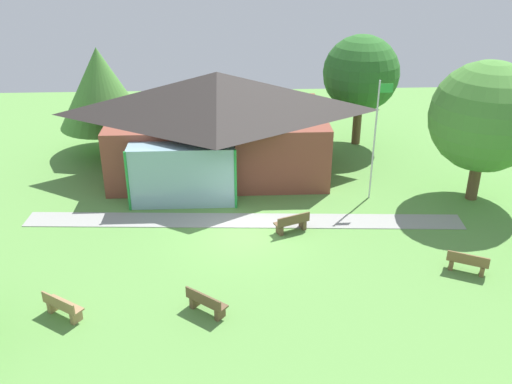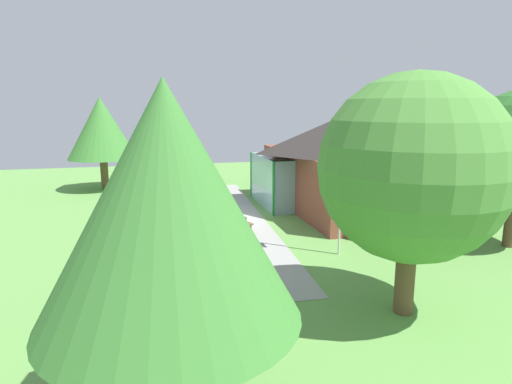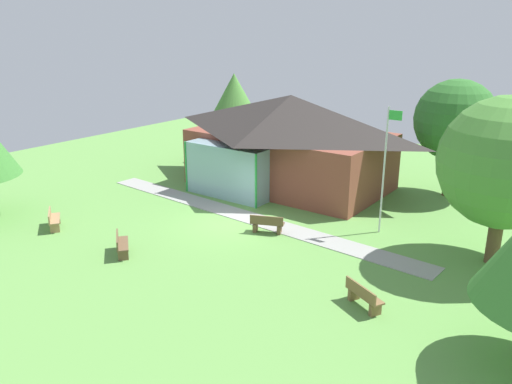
# 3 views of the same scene
# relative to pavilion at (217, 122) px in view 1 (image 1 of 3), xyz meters

# --- Properties ---
(ground_plane) EXTENTS (44.00, 44.00, 0.00)m
(ground_plane) POSITION_rel_pavilion_xyz_m (1.17, -6.61, -2.69)
(ground_plane) COLOR #609947
(pavilion) EXTENTS (11.63, 8.07, 5.19)m
(pavilion) POSITION_rel_pavilion_xyz_m (0.00, 0.00, 0.00)
(pavilion) COLOR brown
(pavilion) RESTS_ON ground_plane
(footpath) EXTENTS (19.04, 2.44, 0.03)m
(footpath) POSITION_rel_pavilion_xyz_m (1.17, -5.47, -2.68)
(footpath) COLOR #999993
(footpath) RESTS_ON ground_plane
(flagpole) EXTENTS (0.64, 0.08, 5.63)m
(flagpole) POSITION_rel_pavilion_xyz_m (7.20, -3.44, 0.41)
(flagpole) COLOR silver
(flagpole) RESTS_ON ground_plane
(bench_front_left) EXTENTS (1.48, 1.21, 0.84)m
(bench_front_left) POSITION_rel_pavilion_xyz_m (-4.97, -11.82, -2.29)
(bench_front_left) COLOR #9E7A51
(bench_front_left) RESTS_ON ground_plane
(bench_rear_near_path) EXTENTS (1.55, 0.99, 0.84)m
(bench_rear_near_path) POSITION_rel_pavilion_xyz_m (3.17, -6.51, -2.29)
(bench_rear_near_path) COLOR brown
(bench_rear_near_path) RESTS_ON ground_plane
(bench_lawn_far_right) EXTENTS (1.54, 1.07, 0.84)m
(bench_lawn_far_right) POSITION_rel_pavilion_xyz_m (9.37, -9.84, -2.29)
(bench_lawn_far_right) COLOR brown
(bench_lawn_far_right) RESTS_ON ground_plane
(bench_front_center) EXTENTS (1.44, 1.29, 0.84)m
(bench_front_center) POSITION_rel_pavilion_xyz_m (-0.25, -11.83, -2.29)
(bench_front_center) COLOR brown
(bench_front_center) RESTS_ON ground_plane
(tree_behind_pavilion_left) EXTENTS (4.72, 4.72, 5.85)m
(tree_behind_pavilion_left) POSITION_rel_pavilion_xyz_m (-6.24, 3.00, 1.02)
(tree_behind_pavilion_left) COLOR brown
(tree_behind_pavilion_left) RESTS_ON ground_plane
(tree_behind_pavilion_right) EXTENTS (4.24, 4.24, 6.25)m
(tree_behind_pavilion_right) POSITION_rel_pavilion_xyz_m (7.98, 3.68, 1.42)
(tree_behind_pavilion_right) COLOR brown
(tree_behind_pavilion_right) RESTS_ON ground_plane
(tree_east_hedge) EXTENTS (4.95, 4.95, 6.49)m
(tree_east_hedge) POSITION_rel_pavilion_xyz_m (11.95, -3.75, 1.31)
(tree_east_hedge) COLOR brown
(tree_east_hedge) RESTS_ON ground_plane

